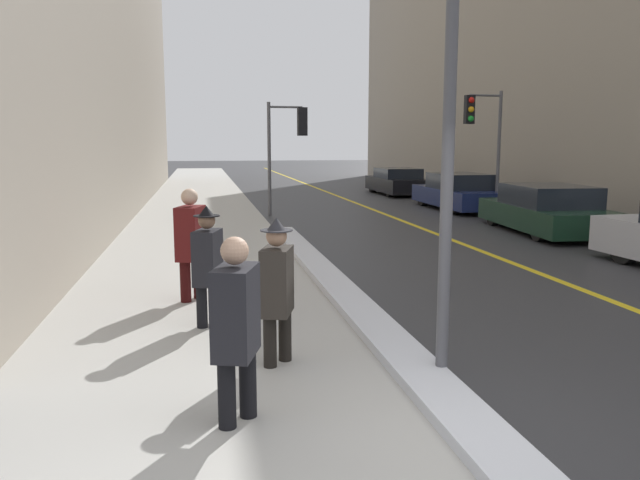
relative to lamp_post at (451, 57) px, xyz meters
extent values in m
plane|color=#2D2D30|center=(-0.38, -1.66, -3.09)|extent=(160.00, 160.00, 0.00)
cube|color=#B2AFA8|center=(-2.38, 13.34, -3.08)|extent=(4.00, 80.00, 0.01)
cube|color=gold|center=(3.62, 13.34, -3.09)|extent=(0.16, 80.00, 0.00)
cube|color=silver|center=(-0.23, 3.96, -3.03)|extent=(0.52, 13.19, 0.12)
cube|color=gray|center=(12.62, 20.34, 4.52)|extent=(6.00, 36.00, 15.23)
cylinder|color=#515156|center=(0.00, 0.00, -0.60)|extent=(0.12, 0.12, 4.97)
cylinder|color=#515156|center=(-0.12, 14.47, -1.29)|extent=(0.11, 0.11, 3.60)
cylinder|color=#515156|center=(0.43, 14.52, 0.36)|extent=(1.10, 0.18, 0.07)
cube|color=black|center=(0.97, 14.57, -0.09)|extent=(0.32, 0.23, 0.90)
sphere|color=red|center=(0.96, 14.69, 0.19)|extent=(0.19, 0.19, 0.19)
sphere|color=orange|center=(0.96, 14.69, -0.09)|extent=(0.19, 0.19, 0.19)
sphere|color=green|center=(0.96, 14.69, -0.38)|extent=(0.19, 0.19, 0.19)
cylinder|color=#515156|center=(7.26, 13.43, -1.11)|extent=(0.11, 0.11, 3.96)
cylinder|color=#515156|center=(6.71, 13.40, 0.72)|extent=(1.10, 0.13, 0.07)
cube|color=black|center=(6.17, 13.37, 0.27)|extent=(0.31, 0.22, 0.90)
sphere|color=red|center=(6.17, 13.25, 0.56)|extent=(0.19, 0.19, 0.19)
sphere|color=orange|center=(6.17, 13.25, 0.27)|extent=(0.19, 0.19, 0.19)
sphere|color=green|center=(6.17, 13.25, -0.01)|extent=(0.19, 0.19, 0.19)
cylinder|color=black|center=(-1.96, -0.57, -2.67)|extent=(0.15, 0.15, 0.84)
cylinder|color=black|center=(-2.14, -0.75, -2.67)|extent=(0.15, 0.15, 0.84)
cube|color=black|center=(-2.05, -0.66, -2.13)|extent=(0.44, 0.58, 0.74)
sphere|color=tan|center=(-2.05, -0.66, -1.63)|extent=(0.23, 0.23, 0.23)
cylinder|color=black|center=(-1.47, 0.75, -2.69)|extent=(0.14, 0.14, 0.79)
cylinder|color=black|center=(-1.65, 0.58, -2.69)|extent=(0.14, 0.14, 0.79)
cube|color=#2D2823|center=(-1.56, 0.66, -2.19)|extent=(0.41, 0.54, 0.69)
sphere|color=tan|center=(-1.56, 0.66, -1.72)|extent=(0.21, 0.21, 0.21)
cylinder|color=#28282D|center=(-1.56, 0.66, -1.66)|extent=(0.33, 0.33, 0.01)
cone|color=#28282D|center=(-1.56, 0.66, -1.60)|extent=(0.20, 0.20, 0.13)
cylinder|color=black|center=(-2.15, 2.30, -2.70)|extent=(0.14, 0.14, 0.78)
cylinder|color=black|center=(-2.33, 2.13, -2.70)|extent=(0.14, 0.14, 0.78)
cube|color=black|center=(-2.24, 2.22, -2.20)|extent=(0.41, 0.54, 0.69)
sphere|color=#8C664C|center=(-2.24, 2.22, -1.73)|extent=(0.21, 0.21, 0.21)
cylinder|color=black|center=(-2.24, 2.22, -1.67)|extent=(0.33, 0.33, 0.01)
cone|color=black|center=(-2.24, 2.22, -1.61)|extent=(0.20, 0.20, 0.13)
cube|color=black|center=(-2.14, 2.54, -2.34)|extent=(0.16, 0.24, 0.28)
cylinder|color=#340C0C|center=(-2.37, 3.67, -2.64)|extent=(0.16, 0.16, 0.89)
cylinder|color=#340C0C|center=(-2.56, 3.48, -2.64)|extent=(0.16, 0.16, 0.89)
cube|color=#561414|center=(-2.47, 3.58, -2.08)|extent=(0.46, 0.61, 0.78)
sphere|color=beige|center=(-2.47, 3.58, -1.55)|extent=(0.24, 0.24, 0.24)
cylinder|color=black|center=(5.70, 4.93, -2.76)|extent=(0.25, 0.67, 0.66)
cube|color=black|center=(6.51, 9.15, -2.66)|extent=(2.31, 4.87, 0.58)
cube|color=black|center=(6.50, 9.03, -2.11)|extent=(1.96, 2.60, 0.53)
cylinder|color=black|center=(5.81, 10.68, -2.78)|extent=(0.25, 0.62, 0.61)
cylinder|color=black|center=(7.46, 10.54, -2.78)|extent=(0.25, 0.62, 0.61)
cylinder|color=black|center=(5.55, 7.77, -2.78)|extent=(0.25, 0.62, 0.61)
cylinder|color=black|center=(7.20, 7.62, -2.78)|extent=(0.25, 0.62, 0.61)
cube|color=navy|center=(6.57, 14.96, -2.64)|extent=(1.76, 4.72, 0.59)
cube|color=black|center=(6.57, 14.85, -2.08)|extent=(1.62, 2.45, 0.53)
cylinder|color=black|center=(5.82, 16.43, -2.75)|extent=(0.22, 0.68, 0.68)
cylinder|color=black|center=(7.32, 16.43, -2.75)|extent=(0.22, 0.68, 0.68)
cylinder|color=black|center=(5.82, 13.50, -2.75)|extent=(0.22, 0.68, 0.68)
cylinder|color=black|center=(7.32, 13.50, -2.75)|extent=(0.22, 0.68, 0.68)
cube|color=black|center=(6.47, 21.65, -2.64)|extent=(1.78, 4.47, 0.62)
cube|color=black|center=(6.47, 21.54, -2.11)|extent=(1.64, 2.33, 0.44)
cylinder|color=black|center=(5.72, 23.04, -2.77)|extent=(0.23, 0.63, 0.63)
cylinder|color=black|center=(7.22, 23.03, -2.77)|extent=(0.23, 0.63, 0.63)
cylinder|color=black|center=(5.71, 20.26, -2.77)|extent=(0.23, 0.63, 0.63)
cylinder|color=black|center=(7.22, 20.26, -2.77)|extent=(0.23, 0.63, 0.63)
camera|label=1|loc=(-2.30, -5.60, -0.78)|focal=35.00mm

